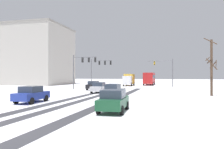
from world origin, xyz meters
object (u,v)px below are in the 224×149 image
car_black_lead (93,85)px  office_building_far_left_block (22,56)px  traffic_signal_near_left (83,64)px  box_truck_delivery (129,79)px  traffic_signal_far_right (165,68)px  car_dark_green_fifth (114,101)px  car_blue_fourth (32,94)px  traffic_signal_far_left (99,66)px  bus_oncoming (149,78)px  car_silver_third (113,90)px  bare_tree_sidewalk_mid (211,66)px  car_white_second (99,87)px

car_black_lead → office_building_far_left_block: office_building_far_left_block is taller
traffic_signal_near_left → box_truck_delivery: 18.50m
traffic_signal_far_right → office_building_far_left_block: (-42.08, 4.28, 4.07)m
car_black_lead → car_dark_green_fifth: size_ratio=0.99×
traffic_signal_far_right → car_blue_fourth: (-12.25, -34.04, -3.61)m
box_truck_delivery → traffic_signal_near_left: bearing=-108.6°
car_black_lead → office_building_far_left_block: size_ratio=0.15×
traffic_signal_far_right → traffic_signal_far_left: 15.42m
traffic_signal_far_left → office_building_far_left_block: bearing=162.9°
car_black_lead → traffic_signal_near_left: bearing=171.4°
traffic_signal_far_right → box_truck_delivery: 10.14m
office_building_far_left_block → bus_oncoming: bearing=7.8°
box_truck_delivery → traffic_signal_far_right: bearing=-19.2°
car_silver_third → bare_tree_sidewalk_mid: (12.01, 4.68, 3.02)m
traffic_signal_near_left → car_blue_fourth: size_ratio=1.57×
traffic_signal_far_left → box_truck_delivery: size_ratio=0.87×
car_silver_third → box_truck_delivery: size_ratio=0.56×
traffic_signal_far_left → traffic_signal_near_left: bearing=-90.8°
car_blue_fourth → bus_oncoming: (7.78, 43.46, 1.18)m
traffic_signal_near_left → traffic_signal_far_left: same height
traffic_signal_far_left → car_white_second: size_ratio=1.57×
car_black_lead → bus_oncoming: bearing=71.0°
traffic_signal_far_left → box_truck_delivery: (5.66, 7.28, -3.12)m
box_truck_delivery → office_building_far_left_block: size_ratio=0.27×
traffic_signal_far_right → car_blue_fourth: traffic_signal_far_right is taller
office_building_far_left_block → car_silver_third: bearing=-40.6°
car_black_lead → box_truck_delivery: size_ratio=0.55×
traffic_signal_near_left → bare_tree_sidewalk_mid: bare_tree_sidewalk_mid is taller
car_silver_third → bus_oncoming: bus_oncoming is taller
box_truck_delivery → car_dark_green_fifth: bearing=-81.5°
traffic_signal_near_left → car_blue_fourth: traffic_signal_near_left is taller
traffic_signal_near_left → bare_tree_sidewalk_mid: bearing=-20.6°
traffic_signal_far_left → car_silver_third: (9.01, -22.65, -3.94)m
car_blue_fourth → car_dark_green_fifth: bearing=-19.5°
traffic_signal_far_left → car_black_lead: bearing=-78.2°
traffic_signal_near_left → bare_tree_sidewalk_mid: 22.63m
traffic_signal_far_left → bare_tree_sidewalk_mid: 27.67m
traffic_signal_far_left → car_black_lead: (2.17, -10.35, -3.94)m
car_blue_fourth → car_dark_green_fifth: same height
traffic_signal_far_left → car_dark_green_fifth: (11.71, -33.18, -3.94)m
traffic_signal_near_left → traffic_signal_far_left: (0.14, 10.00, 0.01)m
car_blue_fourth → office_building_far_left_block: size_ratio=0.15×
bus_oncoming → office_building_far_left_block: 38.52m
traffic_signal_far_left → car_dark_green_fifth: traffic_signal_far_left is taller
traffic_signal_far_right → bare_tree_sidewalk_mid: bearing=-74.4°
office_building_far_left_block → car_blue_fourth: bearing=-52.1°
bare_tree_sidewalk_mid → traffic_signal_far_left: bearing=139.5°
car_white_second → car_blue_fourth: bearing=-101.7°
car_white_second → car_silver_third: (3.67, -5.85, 0.00)m
traffic_signal_far_left → car_dark_green_fifth: bearing=-70.6°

